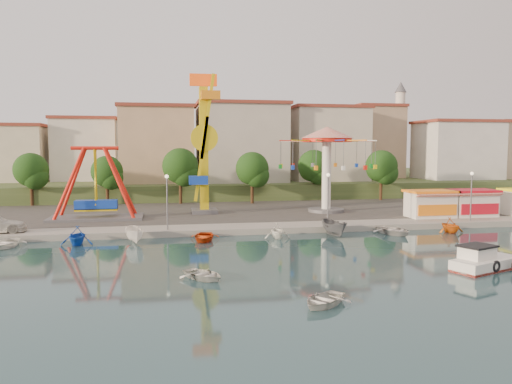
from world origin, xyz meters
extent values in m
plane|color=#16343D|center=(0.00, 0.00, 0.00)|extent=(200.00, 200.00, 0.00)
cube|color=#9E998E|center=(0.00, 62.00, 0.30)|extent=(200.00, 100.00, 0.60)
cube|color=#4C4944|center=(0.00, 30.00, 0.60)|extent=(90.00, 28.00, 0.01)
cube|color=#384C26|center=(0.00, 67.00, 1.50)|extent=(200.00, 60.00, 3.00)
cube|color=#59595E|center=(-15.64, 21.86, 0.75)|extent=(10.00, 5.00, 0.30)
cube|color=#143BB6|center=(-15.64, 21.86, 2.20)|extent=(4.50, 1.40, 1.00)
cylinder|color=red|center=(-15.64, 21.86, 8.40)|extent=(5.00, 0.40, 0.40)
cube|color=#59595E|center=(-3.54, 24.75, 0.85)|extent=(3.00, 3.00, 0.50)
cube|color=gold|center=(-3.54, 24.75, 8.10)|extent=(1.00, 1.00, 15.00)
cube|color=#E6470C|center=(-3.54, 24.75, 16.40)|extent=(3.20, 0.50, 1.40)
cylinder|color=gold|center=(-3.54, 23.95, 9.60)|extent=(3.20, 0.50, 3.20)
cube|color=gold|center=(-3.17, 23.75, 12.07)|extent=(1.84, 0.35, 9.94)
cube|color=orange|center=(-2.80, 23.75, 14.54)|extent=(2.20, 1.20, 1.00)
cylinder|color=#59595E|center=(11.27, 23.33, 0.80)|extent=(4.40, 4.40, 0.40)
cylinder|color=white|center=(11.27, 23.33, 5.10)|extent=(1.10, 1.10, 9.00)
cylinder|color=red|center=(11.27, 23.33, 9.40)|extent=(6.00, 6.00, 0.50)
cone|color=red|center=(11.27, 23.33, 10.30)|extent=(6.40, 6.40, 1.40)
cube|color=white|center=(21.28, 16.50, 2.00)|extent=(5.00, 3.00, 2.80)
cube|color=orange|center=(21.28, 16.50, 3.55)|extent=(5.40, 3.40, 0.25)
cube|color=red|center=(21.28, 14.80, 3.20)|extent=(5.00, 0.77, 0.43)
cube|color=white|center=(26.47, 16.50, 2.00)|extent=(5.00, 3.00, 2.80)
cube|color=red|center=(26.47, 16.50, 3.55)|extent=(5.40, 3.40, 0.25)
cube|color=red|center=(26.47, 14.80, 3.20)|extent=(5.00, 0.77, 0.43)
cylinder|color=#59595E|center=(-8.00, 13.00, 3.10)|extent=(0.14, 0.14, 5.00)
cylinder|color=#59595E|center=(8.00, 13.00, 3.10)|extent=(0.14, 0.14, 5.00)
cylinder|color=#59595E|center=(24.00, 13.00, 3.10)|extent=(0.14, 0.14, 5.00)
cylinder|color=#382314|center=(-26.00, 36.98, 2.40)|extent=(0.44, 0.44, 3.60)
sphere|color=black|center=(-26.00, 36.98, 5.49)|extent=(4.60, 4.60, 4.60)
cylinder|color=#382314|center=(-16.00, 36.24, 2.30)|extent=(0.44, 0.44, 3.40)
sphere|color=black|center=(-16.00, 36.24, 5.22)|extent=(4.35, 4.35, 4.35)
cylinder|color=#382314|center=(-6.00, 35.81, 2.56)|extent=(0.44, 0.44, 3.92)
sphere|color=black|center=(-6.00, 35.81, 5.94)|extent=(5.02, 5.02, 5.02)
cylinder|color=#382314|center=(4.00, 34.36, 2.43)|extent=(0.44, 0.44, 3.66)
sphere|color=black|center=(4.00, 34.36, 5.58)|extent=(4.68, 4.68, 4.68)
cylinder|color=#382314|center=(14.00, 37.35, 2.50)|extent=(0.44, 0.44, 3.80)
sphere|color=black|center=(14.00, 37.35, 5.77)|extent=(4.86, 4.86, 4.86)
cylinder|color=#382314|center=(24.00, 35.54, 2.49)|extent=(0.44, 0.44, 3.77)
sphere|color=black|center=(24.00, 35.54, 5.73)|extent=(4.83, 4.83, 4.83)
cube|color=silver|center=(-21.33, 51.38, 7.32)|extent=(12.33, 9.01, 8.63)
cube|color=tan|center=(-8.19, 51.96, 8.62)|extent=(11.95, 9.28, 11.23)
cube|color=beige|center=(5.60, 48.80, 7.60)|extent=(12.59, 10.50, 9.20)
cube|color=beige|center=(19.07, 52.20, 7.62)|extent=(10.75, 9.23, 9.24)
cube|color=tan|center=(32.37, 50.33, 8.61)|extent=(12.77, 10.96, 11.21)
cube|color=silver|center=(44.15, 48.77, 9.18)|extent=(8.23, 8.98, 12.36)
cube|color=beige|center=(56.03, 53.70, 7.38)|extent=(11.59, 10.93, 8.76)
cylinder|color=silver|center=(36.00, 54.00, 11.00)|extent=(1.80, 1.80, 16.00)
cylinder|color=#59595E|center=(36.00, 54.00, 16.00)|extent=(2.80, 2.80, 0.30)
cone|color=#59595E|center=(36.00, 54.00, 20.00)|extent=(2.20, 2.20, 2.00)
cube|color=white|center=(13.46, -4.64, 0.32)|extent=(5.73, 3.85, 0.96)
cube|color=red|center=(13.46, -4.64, 0.09)|extent=(5.73, 3.85, 0.17)
cube|color=white|center=(12.82, -4.53, 1.13)|extent=(2.58, 2.28, 0.96)
cube|color=black|center=(12.82, -4.53, 1.66)|extent=(2.86, 2.56, 0.13)
torus|color=black|center=(13.46, -5.71, 0.48)|extent=(0.84, 0.50, 0.81)
imported|color=silver|center=(-5.86, -3.67, 0.33)|extent=(3.71, 3.87, 0.65)
imported|color=silver|center=(-0.04, -10.20, 0.33)|extent=(3.88, 3.81, 0.66)
imported|color=white|center=(-21.49, 9.80, 0.38)|extent=(2.91, 3.89, 0.77)
imported|color=blue|center=(-15.74, 9.80, 0.83)|extent=(2.87, 3.28, 1.66)
imported|color=white|center=(-10.88, 9.80, 0.74)|extent=(2.17, 4.04, 1.48)
imported|color=#D44311|center=(-4.80, 9.80, 0.39)|extent=(3.32, 4.17, 0.77)
imported|color=white|center=(2.02, 9.80, 0.73)|extent=(2.41, 2.79, 1.46)
imported|color=#58595D|center=(7.61, 9.80, 0.82)|extent=(1.90, 4.35, 1.64)
imported|color=silver|center=(13.66, 9.80, 0.42)|extent=(3.91, 4.70, 0.84)
imported|color=#D76113|center=(19.68, 9.80, 0.77)|extent=(2.68, 3.05, 1.53)
camera|label=1|loc=(-8.23, -34.94, 8.28)|focal=35.00mm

